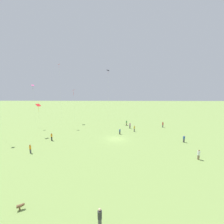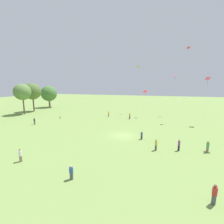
{
  "view_description": "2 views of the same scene",
  "coord_description": "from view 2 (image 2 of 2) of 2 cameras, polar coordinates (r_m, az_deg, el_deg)",
  "views": [
    {
      "loc": [
        0.45,
        35.02,
        12.01
      ],
      "look_at": [
        1.09,
        -0.71,
        6.55
      ],
      "focal_mm": 24.0,
      "sensor_mm": 36.0,
      "label": 1
    },
    {
      "loc": [
        -27.96,
        -6.44,
        9.94
      ],
      "look_at": [
        -3.68,
        1.05,
        5.38
      ],
      "focal_mm": 24.0,
      "sensor_mm": 36.0,
      "label": 2
    }
  ],
  "objects": [
    {
      "name": "person_5",
      "position": [
        28.63,
        11.22,
        -8.68
      ],
      "size": [
        0.51,
        0.51,
        1.58
      ],
      "rotation": [
        0.0,
        0.0,
        3.66
      ],
      "color": "#232328",
      "rests_on": "ground_plane"
    },
    {
      "name": "person_7",
      "position": [
        16.7,
        34.44,
        -24.46
      ],
      "size": [
        0.45,
        0.45,
        1.84
      ],
      "rotation": [
        0.0,
        0.0,
        3.3
      ],
      "color": "#4C4C51",
      "rests_on": "ground_plane"
    },
    {
      "name": "person_4",
      "position": [
        43.13,
        -27.45,
        -3.1
      ],
      "size": [
        0.53,
        0.53,
        1.79
      ],
      "rotation": [
        0.0,
        0.0,
        3.7
      ],
      "color": "#4C4C51",
      "rests_on": "ground_plane"
    },
    {
      "name": "ground_plane",
      "position": [
        30.37,
        4.0,
        -8.96
      ],
      "size": [
        240.0,
        240.0,
        0.0
      ],
      "primitive_type": "plane",
      "color": "#7A994C"
    },
    {
      "name": "person_3",
      "position": [
        25.57,
        24.14,
        -11.43
      ],
      "size": [
        0.41,
        0.41,
        1.8
      ],
      "rotation": [
        0.0,
        0.0,
        1.82
      ],
      "color": "#232328",
      "rests_on": "ground_plane"
    },
    {
      "name": "tree_6",
      "position": [
        73.47,
        -22.92,
        6.49
      ],
      "size": [
        6.89,
        6.89,
        9.71
      ],
      "color": "brown",
      "rests_on": "ground_plane"
    },
    {
      "name": "kite_0",
      "position": [
        44.49,
        32.68,
        10.24
      ],
      "size": [
        0.91,
        1.15,
        11.99
      ],
      "rotation": [
        0.0,
        0.0,
        0.94
      ],
      "color": "#E54C99",
      "rests_on": "ground_plane"
    },
    {
      "name": "kite_4",
      "position": [
        48.06,
        12.49,
        7.39
      ],
      "size": [
        1.27,
        1.34,
        8.33
      ],
      "rotation": [
        0.0,
        0.0,
        3.49
      ],
      "color": "red",
      "rests_on": "ground_plane"
    },
    {
      "name": "kite_3",
      "position": [
        47.22,
        26.9,
        18.84
      ],
      "size": [
        0.85,
        0.89,
        19.94
      ],
      "rotation": [
        0.0,
        0.0,
        1.23
      ],
      "color": "red",
      "rests_on": "ground_plane"
    },
    {
      "name": "person_9",
      "position": [
        44.86,
        6.77,
        -1.52
      ],
      "size": [
        0.52,
        0.52,
        1.81
      ],
      "rotation": [
        0.0,
        0.0,
        0.82
      ],
      "color": "#232328",
      "rests_on": "ground_plane"
    },
    {
      "name": "tree_4",
      "position": [
        59.57,
        -30.99,
        6.54
      ],
      "size": [
        5.55,
        5.55,
        10.47
      ],
      "color": "brown",
      "rests_on": "ground_plane"
    },
    {
      "name": "tree_5",
      "position": [
        64.42,
        -28.07,
        6.93
      ],
      "size": [
        6.17,
        6.17,
        10.73
      ],
      "color": "brown",
      "rests_on": "ground_plane"
    },
    {
      "name": "person_2",
      "position": [
        23.72,
        -31.53,
        -13.9
      ],
      "size": [
        0.5,
        0.5,
        1.76
      ],
      "rotation": [
        0.0,
        0.0,
        0.2
      ],
      "color": "#847056",
      "rests_on": "ground_plane"
    },
    {
      "name": "person_0",
      "position": [
        27.09,
        32.65,
        -11.02
      ],
      "size": [
        0.56,
        0.56,
        1.8
      ],
      "rotation": [
        0.0,
        0.0,
        5.74
      ],
      "color": "#847056",
      "rests_on": "ground_plane"
    },
    {
      "name": "kite_5",
      "position": [
        55.98,
        9.85,
        15.23
      ],
      "size": [
        0.65,
        0.76,
        16.62
      ],
      "rotation": [
        0.0,
        0.0,
        0.95
      ],
      "color": "orange",
      "rests_on": "ground_plane"
    },
    {
      "name": "person_1",
      "position": [
        17.7,
        -15.26,
        -21.31
      ],
      "size": [
        0.44,
        0.44,
        1.63
      ],
      "rotation": [
        0.0,
        0.0,
        0.04
      ],
      "color": "#4C4C51",
      "rests_on": "ground_plane"
    },
    {
      "name": "dog_0",
      "position": [
        48.15,
        -19.15,
        -1.81
      ],
      "size": [
        0.72,
        0.55,
        0.61
      ],
      "rotation": [
        0.0,
        0.0,
        2.07
      ],
      "color": "brown",
      "rests_on": "ground_plane"
    },
    {
      "name": "person_6",
      "position": [
        24.52,
        16.4,
        -11.91
      ],
      "size": [
        0.37,
        0.37,
        1.78
      ],
      "rotation": [
        0.0,
        0.0,
        4.74
      ],
      "color": "#4C4C51",
      "rests_on": "ground_plane"
    },
    {
      "name": "kite_2",
      "position": [
        53.91,
        22.73,
        12.05
      ],
      "size": [
        1.0,
        1.02,
        13.42
      ],
      "rotation": [
        0.0,
        0.0,
        3.25
      ],
      "color": "#E54C99",
      "rests_on": "ground_plane"
    },
    {
      "name": "person_8",
      "position": [
        47.66,
        -1.3,
        -0.81
      ],
      "size": [
        0.36,
        0.36,
        1.71
      ],
      "rotation": [
        0.0,
        0.0,
        0.09
      ],
      "color": "#4C4C51",
      "rests_on": "ground_plane"
    }
  ]
}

